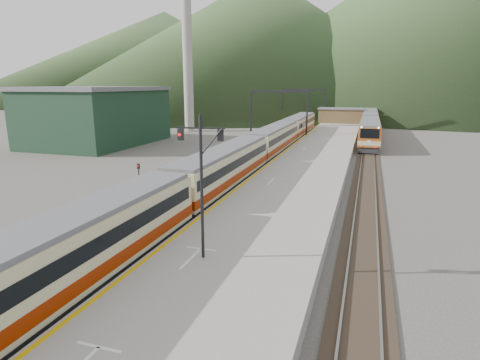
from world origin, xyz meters
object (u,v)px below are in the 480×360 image
(second_train, at_px, (370,121))
(worker, at_px, (85,224))
(main_train, at_px, (255,153))
(signal_mast, at_px, (201,173))

(second_train, distance_m, worker, 66.02)
(main_train, relative_size, second_train, 1.28)
(signal_mast, relative_size, worker, 3.93)
(main_train, distance_m, second_train, 43.86)
(second_train, bearing_deg, signal_mast, -96.18)
(signal_mast, xyz_separation_m, worker, (-8.58, 2.47, -4.22))
(second_train, relative_size, worker, 34.33)
(second_train, relative_size, signal_mast, 8.74)
(signal_mast, bearing_deg, second_train, 83.82)
(signal_mast, distance_m, worker, 9.88)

